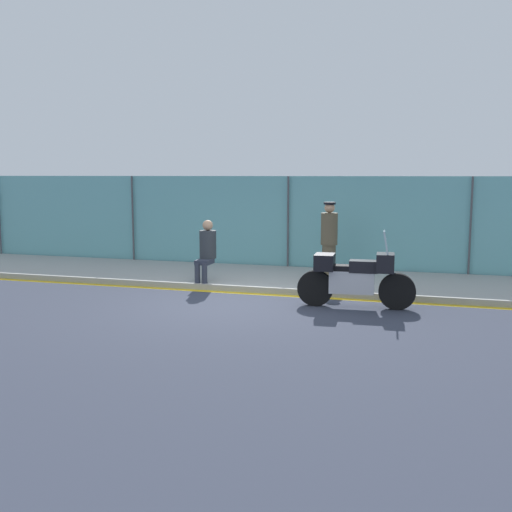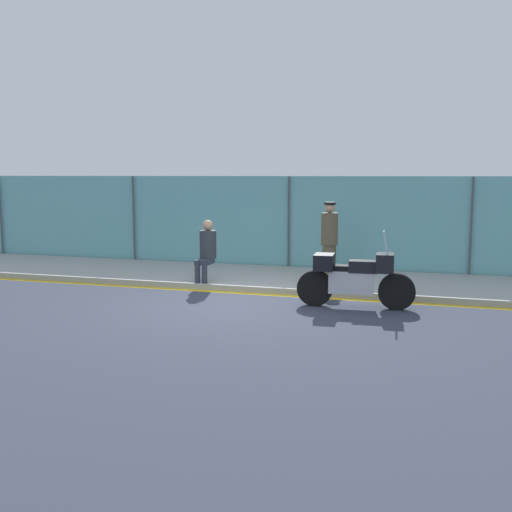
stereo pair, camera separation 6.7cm
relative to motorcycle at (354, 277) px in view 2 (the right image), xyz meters
The scene contains 7 objects.
ground_plane 2.29m from the motorcycle, 168.59° to the right, with size 120.00×120.00×0.00m, color #333847.
sidewalk 3.19m from the motorcycle, 133.78° to the left, with size 32.58×2.98×0.13m.
curb_paint_stripe 2.35m from the motorcycle, 162.48° to the left, with size 32.58×0.18×0.01m.
storefront_fence 4.47m from the motorcycle, 119.46° to the left, with size 30.95×0.17×2.43m.
motorcycle is the anchor object (origin of this frame).
officer_standing 2.76m from the motorcycle, 109.70° to the left, with size 0.38×0.38×1.72m.
person_seated_on_curb 3.66m from the motorcycle, 159.92° to the left, with size 0.37×0.68×1.34m.
Camera 2 is at (3.57, -10.59, 2.48)m, focal length 42.00 mm.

